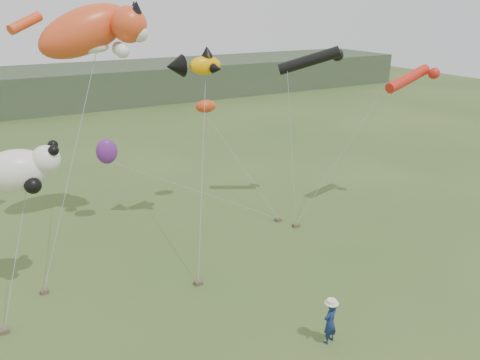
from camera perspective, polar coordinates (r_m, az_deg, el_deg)
name	(u,v)px	position (r m, az deg, el deg)	size (l,w,h in m)	color
ground	(273,324)	(17.65, 4.08, -17.06)	(120.00, 120.00, 0.00)	#385123
headland	(32,90)	(57.22, -24.02, 9.96)	(90.00, 13.00, 4.00)	#2D3D28
festival_attendant	(330,322)	(16.64, 10.92, -16.66)	(0.58, 0.38, 1.59)	navy
sandbag_anchors	(182,263)	(21.08, -7.08, -10.04)	(14.08, 3.73, 0.16)	brown
cat_kite	(94,30)	(22.44, -17.34, 17.03)	(5.64, 3.01, 3.26)	#E1481E
fish_kite	(194,65)	(21.72, -5.64, 13.79)	(2.58, 1.75, 1.34)	#FFA701
tube_kites	(359,68)	(25.38, 14.26, 13.13)	(7.44, 4.58, 2.26)	black
panda_kite	(21,169)	(18.59, -25.13, 1.20)	(2.72, 1.76, 1.69)	white
misc_kites	(142,135)	(24.23, -11.83, 5.37)	(6.42, 0.89, 2.73)	red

